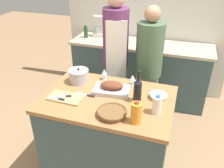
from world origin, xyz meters
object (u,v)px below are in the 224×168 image
(knife_paring, at_px, (57,99))
(wine_bottle_green, at_px, (138,90))
(knife_chef, at_px, (85,95))
(condiment_bottle_short, at_px, (86,32))
(person_cook_guest, at_px, (148,65))
(juice_jug, at_px, (136,113))
(wine_glass_right, at_px, (133,78))
(mixing_bowl, at_px, (158,96))
(condiment_bottle_tall, at_px, (146,34))
(roasting_pan, at_px, (112,88))
(stock_pot, at_px, (79,76))
(wine_glass_left, at_px, (104,72))
(stand_mixer, at_px, (99,28))
(cutting_board, at_px, (66,98))
(milk_jug, at_px, (157,105))
(knife_bread, at_px, (64,97))
(person_cook_aproned, at_px, (116,55))

(knife_paring, bearing_deg, wine_bottle_green, 17.34)
(knife_chef, height_order, condiment_bottle_short, condiment_bottle_short)
(person_cook_guest, bearing_deg, condiment_bottle_short, 145.75)
(knife_paring, distance_m, person_cook_guest, 1.23)
(juice_jug, xyz_separation_m, wine_glass_right, (-0.17, 0.59, -0.01))
(mixing_bowl, distance_m, condiment_bottle_tall, 1.60)
(juice_jug, height_order, person_cook_guest, person_cook_guest)
(roasting_pan, distance_m, knife_paring, 0.53)
(knife_paring, bearing_deg, condiment_bottle_tall, 75.90)
(stock_pot, bearing_deg, wine_glass_left, 30.28)
(wine_glass_left, bearing_deg, roasting_pan, -54.95)
(roasting_pan, xyz_separation_m, condiment_bottle_tall, (0.03, 1.57, 0.07))
(wine_glass_right, relative_size, stand_mixer, 0.36)
(wine_bottle_green, relative_size, stand_mixer, 0.97)
(knife_chef, relative_size, knife_paring, 1.35)
(cutting_board, bearing_deg, milk_jug, 2.78)
(knife_chef, height_order, knife_bread, knife_bread)
(mixing_bowl, distance_m, juice_jug, 0.44)
(condiment_bottle_tall, bearing_deg, knife_paring, -104.10)
(person_cook_aproned, bearing_deg, wine_glass_left, -107.97)
(person_cook_aproned, bearing_deg, condiment_bottle_tall, 57.06)
(stock_pot, bearing_deg, person_cook_guest, 45.46)
(condiment_bottle_short, xyz_separation_m, person_cook_aproned, (0.71, -0.71, -0.01))
(knife_paring, height_order, condiment_bottle_tall, condiment_bottle_tall)
(juice_jug, distance_m, milk_jug, 0.23)
(stock_pot, distance_m, person_cook_aproned, 0.64)
(milk_jug, bearing_deg, mixing_bowl, 94.13)
(wine_bottle_green, height_order, condiment_bottle_short, wine_bottle_green)
(roasting_pan, xyz_separation_m, condiment_bottle_short, (-0.88, 1.40, 0.07))
(cutting_board, bearing_deg, knife_chef, 36.20)
(knife_bread, xyz_separation_m, condiment_bottle_tall, (0.42, 1.82, 0.10))
(person_cook_aproned, bearing_deg, milk_jug, -73.75)
(mixing_bowl, distance_m, wine_bottle_green, 0.24)
(wine_glass_left, distance_m, condiment_bottle_tall, 1.36)
(milk_jug, height_order, knife_chef, milk_jug)
(roasting_pan, distance_m, stock_pot, 0.41)
(wine_bottle_green, bearing_deg, roasting_pan, 164.36)
(person_cook_guest, bearing_deg, stand_mixer, 136.46)
(person_cook_aproned, bearing_deg, juice_jug, -84.46)
(roasting_pan, height_order, condiment_bottle_tall, condiment_bottle_tall)
(condiment_bottle_tall, bearing_deg, wine_bottle_green, -81.75)
(knife_chef, bearing_deg, wine_bottle_green, 6.44)
(knife_paring, distance_m, condiment_bottle_short, 1.76)
(milk_jug, bearing_deg, stand_mixer, 124.25)
(wine_glass_right, bearing_deg, cutting_board, -140.22)
(roasting_pan, relative_size, wine_bottle_green, 1.19)
(stand_mixer, distance_m, condiment_bottle_tall, 0.74)
(stand_mixer, bearing_deg, knife_bread, -80.03)
(mixing_bowl, xyz_separation_m, knife_bread, (-0.85, -0.28, -0.00))
(stand_mixer, height_order, person_cook_guest, person_cook_guest)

